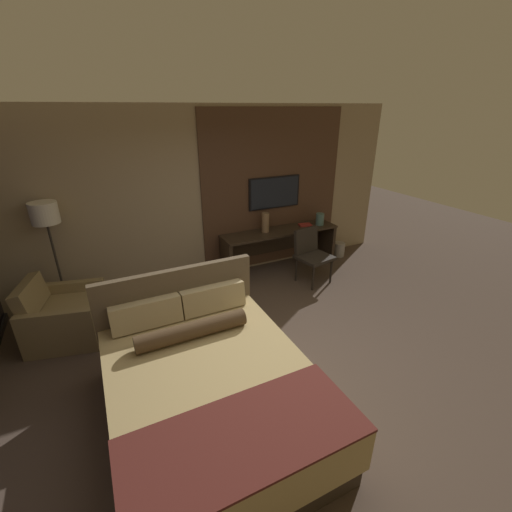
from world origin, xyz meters
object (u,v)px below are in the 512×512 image
at_px(desk_chair, 311,251).
at_px(vase_short, 320,219).
at_px(armchair_by_window, 65,317).
at_px(vase_tall, 265,222).
at_px(desk, 279,241).
at_px(book, 305,225).
at_px(tv, 274,193).
at_px(bed, 210,389).
at_px(floor_lamp, 47,222).
at_px(waste_bin, 339,249).

bearing_deg(desk_chair, vase_short, 34.73).
bearing_deg(armchair_by_window, desk_chair, -77.51).
relative_size(desk_chair, vase_tall, 2.66).
xyz_separation_m(armchair_by_window, vase_short, (4.29, 0.50, 0.57)).
xyz_separation_m(desk, armchair_by_window, (-3.48, -0.59, -0.24)).
distance_m(desk, vase_tall, 0.48).
relative_size(vase_short, book, 0.87).
relative_size(tv, vase_tall, 2.90).
xyz_separation_m(bed, desk_chair, (2.46, 1.97, 0.19)).
distance_m(desk, book, 0.59).
bearing_deg(vase_tall, armchair_by_window, -169.42).
height_order(tv, armchair_by_window, tv).
distance_m(vase_tall, book, 0.83).
relative_size(tv, floor_lamp, 0.60).
relative_size(desk_chair, waste_bin, 3.22).
relative_size(tv, book, 3.96).
distance_m(bed, book, 3.83).
height_order(bed, floor_lamp, floor_lamp).
bearing_deg(vase_short, vase_tall, 174.65).
bearing_deg(bed, book, 43.36).
height_order(desk, tv, tv).
bearing_deg(bed, waste_bin, 35.56).
bearing_deg(bed, desk, 49.68).
bearing_deg(book, desk, 178.38).
height_order(vase_tall, book, vase_tall).
height_order(floor_lamp, vase_tall, floor_lamp).
bearing_deg(armchair_by_window, book, -68.24).
bearing_deg(vase_short, waste_bin, 2.17).
height_order(desk, book, book).
height_order(vase_tall, waste_bin, vase_tall).
bearing_deg(vase_tall, desk_chair, -53.12).
height_order(armchair_by_window, vase_short, vase_short).
distance_m(bed, desk, 3.46).
bearing_deg(waste_bin, desk, 177.00).
relative_size(armchair_by_window, floor_lamp, 0.64).
bearing_deg(floor_lamp, book, -0.51).
relative_size(vase_tall, vase_short, 1.58).
xyz_separation_m(armchair_by_window, book, (4.02, 0.57, 0.48)).
xyz_separation_m(tv, desk_chair, (0.23, -0.86, -0.83)).
xyz_separation_m(desk_chair, waste_bin, (1.12, 0.59, -0.40)).
bearing_deg(desk_chair, tv, 94.81).
xyz_separation_m(floor_lamp, vase_short, (4.28, -0.11, -0.52)).
distance_m(bed, vase_tall, 3.34).
relative_size(bed, desk_chair, 2.48).
distance_m(desk, waste_bin, 1.40).
bearing_deg(floor_lamp, bed, -64.85).
bearing_deg(armchair_by_window, vase_tall, -65.79).
distance_m(desk_chair, floor_lamp, 3.86).
xyz_separation_m(desk_chair, armchair_by_window, (-3.71, 0.07, -0.26)).
xyz_separation_m(desk_chair, vase_tall, (-0.50, 0.67, 0.37)).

